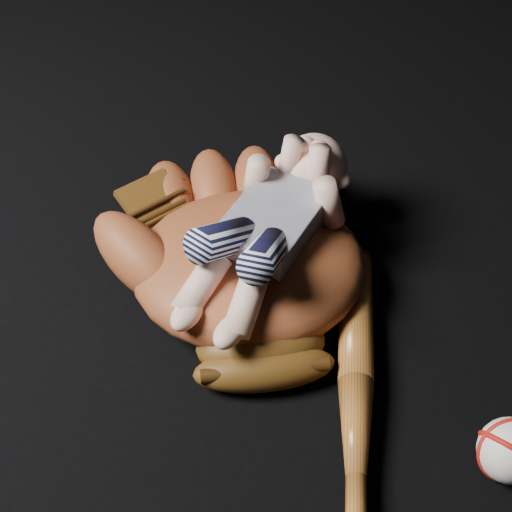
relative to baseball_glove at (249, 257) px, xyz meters
name	(u,v)px	position (x,y,z in m)	size (l,w,h in m)	color
baseball_glove	(249,257)	(0.00, 0.00, 0.00)	(0.42, 0.48, 0.15)	brown
newborn_baby	(263,228)	(0.02, 0.00, 0.06)	(0.18, 0.39, 0.16)	beige
baseball_bat	(356,401)	(0.19, -0.17, -0.05)	(0.05, 0.51, 0.05)	#99551D
baseball	(511,451)	(0.38, -0.20, -0.04)	(0.08, 0.08, 0.08)	white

